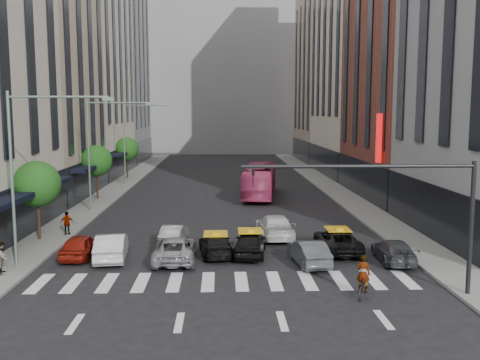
{
  "coord_description": "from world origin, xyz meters",
  "views": [
    {
      "loc": [
        -0.37,
        -23.37,
        8.07
      ],
      "look_at": [
        0.8,
        8.77,
        4.0
      ],
      "focal_mm": 40.0,
      "sensor_mm": 36.0,
      "label": 1
    }
  ],
  "objects": [
    {
      "name": "bus",
      "position": [
        3.38,
        27.39,
        1.57
      ],
      "size": [
        4.09,
        11.5,
        3.13
      ],
      "primitive_type": "imported",
      "rotation": [
        0.0,
        0.0,
        3.01
      ],
      "color": "#C03867",
      "rests_on": "ground"
    },
    {
      "name": "building_left_b",
      "position": [
        -17.0,
        28.0,
        12.0
      ],
      "size": [
        8.0,
        16.0,
        24.0
      ],
      "primitive_type": "cube",
      "color": "tan",
      "rests_on": "ground"
    },
    {
      "name": "building_far",
      "position": [
        0.0,
        85.0,
        18.0
      ],
      "size": [
        30.0,
        10.0,
        36.0
      ],
      "primitive_type": "cube",
      "color": "gray",
      "rests_on": "ground"
    },
    {
      "name": "sidewalk_left",
      "position": [
        -11.5,
        30.0,
        0.07
      ],
      "size": [
        3.0,
        96.0,
        0.15
      ],
      "primitive_type": "cube",
      "color": "slate",
      "rests_on": "ground"
    },
    {
      "name": "tree_far",
      "position": [
        -11.8,
        42.0,
        3.65
      ],
      "size": [
        2.88,
        2.88,
        4.95
      ],
      "color": "black",
      "rests_on": "sidewalk_left"
    },
    {
      "name": "building_right_c",
      "position": [
        17.0,
        46.0,
        20.0
      ],
      "size": [
        8.0,
        20.0,
        40.0
      ],
      "primitive_type": "cube",
      "color": "beige",
      "rests_on": "ground"
    },
    {
      "name": "traffic_signal",
      "position": [
        7.69,
        -1.0,
        4.47
      ],
      "size": [
        10.1,
        0.2,
        6.0
      ],
      "color": "black",
      "rests_on": "ground"
    },
    {
      "name": "car_row2_right",
      "position": [
        3.11,
        10.49,
        0.75
      ],
      "size": [
        2.34,
        5.25,
        1.5
      ],
      "primitive_type": "imported",
      "rotation": [
        0.0,
        0.0,
        3.19
      ],
      "color": "silver",
      "rests_on": "ground"
    },
    {
      "name": "streetlamp_far",
      "position": [
        -10.04,
        36.0,
        5.9
      ],
      "size": [
        5.38,
        0.25,
        9.0
      ],
      "color": "gray",
      "rests_on": "sidewalk_left"
    },
    {
      "name": "pedestrian_far",
      "position": [
        -10.4,
        11.19,
        0.91
      ],
      "size": [
        0.9,
        0.39,
        1.53
      ],
      "primitive_type": "imported",
      "rotation": [
        0.0,
        0.0,
        3.16
      ],
      "color": "gray",
      "rests_on": "sidewalk_left"
    },
    {
      "name": "taxi_right",
      "position": [
        6.38,
        6.68,
        0.68
      ],
      "size": [
        2.33,
        4.91,
        1.35
      ],
      "primitive_type": "imported",
      "rotation": [
        0.0,
        0.0,
        3.12
      ],
      "color": "black",
      "rests_on": "ground"
    },
    {
      "name": "streetlamp_mid",
      "position": [
        -10.04,
        20.0,
        5.9
      ],
      "size": [
        5.38,
        0.25,
        9.0
      ],
      "color": "gray",
      "rests_on": "sidewalk_left"
    },
    {
      "name": "car_silver",
      "position": [
        -2.9,
        5.19,
        0.67
      ],
      "size": [
        2.34,
        4.89,
        1.35
      ],
      "primitive_type": "imported",
      "rotation": [
        0.0,
        0.0,
        3.16
      ],
      "color": "#9B9BA0",
      "rests_on": "ground"
    },
    {
      "name": "rider",
      "position": [
        5.85,
        -0.88,
        1.75
      ],
      "size": [
        0.72,
        0.61,
        1.66
      ],
      "primitive_type": "imported",
      "rotation": [
        0.0,
        0.0,
        2.71
      ],
      "color": "gray",
      "rests_on": "motorcycle"
    },
    {
      "name": "building_left_d",
      "position": [
        -17.0,
        65.0,
        15.0
      ],
      "size": [
        8.0,
        18.0,
        30.0
      ],
      "primitive_type": "cube",
      "color": "gray",
      "rests_on": "ground"
    },
    {
      "name": "building_left_c",
      "position": [
        -17.0,
        46.0,
        18.0
      ],
      "size": [
        8.0,
        20.0,
        36.0
      ],
      "primitive_type": "cube",
      "color": "beige",
      "rests_on": "ground"
    },
    {
      "name": "taxi_left",
      "position": [
        -0.67,
        6.3,
        0.61
      ],
      "size": [
        2.17,
        4.39,
        1.23
      ],
      "primitive_type": "imported",
      "rotation": [
        0.0,
        0.0,
        3.25
      ],
      "color": "black",
      "rests_on": "ground"
    },
    {
      "name": "building_right_b",
      "position": [
        17.0,
        27.0,
        13.0
      ],
      "size": [
        8.0,
        18.0,
        26.0
      ],
      "primitive_type": "cube",
      "color": "brown",
      "rests_on": "ground"
    },
    {
      "name": "ground",
      "position": [
        0.0,
        0.0,
        0.0
      ],
      "size": [
        160.0,
        160.0,
        0.0
      ],
      "primitive_type": "plane",
      "color": "black",
      "rests_on": "ground"
    },
    {
      "name": "car_grey_mid",
      "position": [
        4.3,
        4.26,
        0.67
      ],
      "size": [
        1.92,
        4.22,
        1.34
      ],
      "primitive_type": "imported",
      "rotation": [
        0.0,
        0.0,
        3.27
      ],
      "color": "#42464A",
      "rests_on": "ground"
    },
    {
      "name": "streetlamp_near",
      "position": [
        -10.04,
        4.0,
        5.9
      ],
      "size": [
        5.38,
        0.25,
        9.0
      ],
      "color": "gray",
      "rests_on": "sidewalk_left"
    },
    {
      "name": "car_white_front",
      "position": [
        -6.42,
        5.63,
        0.74
      ],
      "size": [
        2.04,
        4.63,
        1.48
      ],
      "primitive_type": "imported",
      "rotation": [
        0.0,
        0.0,
        3.25
      ],
      "color": "#BCBCBC",
      "rests_on": "ground"
    },
    {
      "name": "motorcycle",
      "position": [
        5.85,
        -0.88,
        0.46
      ],
      "size": [
        1.29,
        1.85,
        0.92
      ],
      "primitive_type": "imported",
      "rotation": [
        0.0,
        0.0,
        2.71
      ],
      "color": "black",
      "rests_on": "ground"
    },
    {
      "name": "liberty_sign",
      "position": [
        12.6,
        20.0,
        6.0
      ],
      "size": [
        0.3,
        0.7,
        4.0
      ],
      "color": "red",
      "rests_on": "ground"
    },
    {
      "name": "car_red",
      "position": [
        -8.23,
        6.06,
        0.66
      ],
      "size": [
        1.7,
        3.95,
        1.33
      ],
      "primitive_type": "imported",
      "rotation": [
        0.0,
        0.0,
        3.11
      ],
      "color": "maroon",
      "rests_on": "ground"
    },
    {
      "name": "building_right_d",
      "position": [
        17.0,
        65.0,
        14.0
      ],
      "size": [
        8.0,
        18.0,
        28.0
      ],
      "primitive_type": "cube",
      "color": "tan",
      "rests_on": "ground"
    },
    {
      "name": "car_grey_curb",
      "position": [
        9.0,
        4.57,
        0.61
      ],
      "size": [
        1.94,
        4.32,
        1.23
      ],
      "primitive_type": "imported",
      "rotation": [
        0.0,
        0.0,
        3.09
      ],
      "color": "#3B3D42",
      "rests_on": "ground"
    },
    {
      "name": "tree_mid",
      "position": [
        -11.8,
        26.0,
        3.65
      ],
      "size": [
        2.88,
        2.88,
        4.95
      ],
      "color": "black",
      "rests_on": "sidewalk_left"
    },
    {
      "name": "taxi_center",
      "position": [
        1.28,
        6.11,
        0.71
      ],
      "size": [
        2.2,
        4.36,
        1.43
      ],
      "primitive_type": "imported",
      "rotation": [
        0.0,
        0.0,
        3.02
      ],
      "color": "black",
      "rests_on": "ground"
    },
    {
      "name": "pedestrian_near",
      "position": [
        -11.2,
        2.77,
        0.94
      ],
      "size": [
        0.67,
        0.82,
        1.59
      ],
      "primitive_type": "imported",
      "rotation": [
        0.0,
        0.0,
        1.66
      ],
      "color": "gray",
      "rests_on": "sidewalk_left"
    },
    {
      "name": "car_row2_left",
      "position": [
        -3.28,
        9.06,
        0.61
      ],
      "size": [
        1.64,
        3.81,
        1.22
      ],
      "primitive_type": "imported",
      "rotation": [
        0.0,
        0.0,
        3.05
      ],
      "color": "#A3A3A8",
      "rests_on": "ground"
    },
    {
      "name": "tree_near",
      "position": [
        -11.8,
        10.0,
        3.65
      ],
      "size": [
        2.88,
        2.88,
        4.95
      ],
      "color": "black",
      "rests_on": "sidewalk_left"
    },
    {
      "name": "sidewalk_right",
      "position": [
        11.5,
        30.0,
        0.07
      ],
      "size": [
        3.0,
        96.0,
        0.15
      ],
      "primitive_type": "cube",
      "color": "slate",
      "rests_on": "ground"
    }
  ]
}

